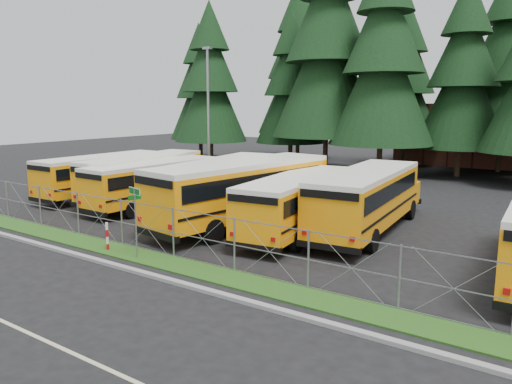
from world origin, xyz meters
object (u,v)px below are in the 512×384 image
Objects in this scene: bus_6 at (369,201)px; bus_1 at (147,178)px; bus_0 at (107,176)px; bus_5 at (301,204)px; bus_2 at (159,184)px; bus_3 at (224,186)px; striped_bollard at (107,237)px; bus_4 at (248,193)px; light_standard at (208,110)px; street_sign at (135,208)px.

bus_1 is at bearing 176.40° from bus_6.
bus_5 is (14.84, -0.80, 0.01)m from bus_0.
bus_2 is 0.92× the size of bus_3.
bus_0 is at bearing 141.06° from striped_bollard.
bus_4 is 14.99m from light_standard.
bus_5 is at bearing 11.52° from bus_4.
light_standard reaches higher than bus_3.
bus_1 reaches higher than bus_2.
street_sign is (-5.75, -9.11, 0.56)m from bus_6.
bus_2 reaches higher than striped_bollard.
striped_bollard is at bearing -99.12° from bus_4.
light_standard reaches higher than striped_bollard.
bus_5 reaches higher than bus_0.
bus_1 is 11.02m from striped_bollard.
bus_6 is at bearing -5.77° from bus_1.
bus_1 is at bearing 128.36° from striped_bollard.
bus_6 is at bearing -4.75° from bus_3.
bus_1 is 3.84× the size of street_sign.
striped_bollard is (-1.80, 0.04, -1.43)m from street_sign.
street_sign is (2.54, -8.67, 0.57)m from bus_3.
bus_4 is 1.18× the size of bus_5.
striped_bollard is (0.73, -8.63, -0.87)m from bus_3.
bus_5 is 8.76m from striped_bollard.
bus_4 is 4.36× the size of street_sign.
bus_4 reaches higher than bus_2.
light_standard reaches higher than bus_5.
bus_2 is 1.01× the size of light_standard.
bus_1 reaches higher than bus_0.
bus_1 is 2.36m from bus_2.
bus_6 reaches higher than bus_0.
light_standard is (-3.87, 9.15, 4.16)m from bus_2.
bus_0 is 14.86m from bus_5.
bus_6 is at bearing 8.66° from bus_2.
bus_1 is 14.39m from bus_6.
bus_2 is at bearing -5.10° from bus_0.
bus_3 reaches higher than bus_0.
bus_3 is 11.97m from light_standard.
striped_bollard is at bearing -56.38° from bus_2.
street_sign is at bearing -127.68° from bus_6.
light_standard is at bearing 137.89° from bus_5.
light_standard is (-16.15, 7.64, 4.02)m from bus_6.
street_sign is 20.01m from light_standard.
bus_0 is at bearing 176.48° from bus_3.
bus_2 is (5.12, -0.39, -0.01)m from bus_0.
bus_3 is 3.99× the size of street_sign.
striped_bollard is at bearing -131.99° from bus_5.
bus_0 reaches higher than striped_bollard.
bus_2 is 9.73m from bus_5.
bus_5 is at bearing -0.79° from bus_2.
bus_3 is 8.30m from bus_6.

